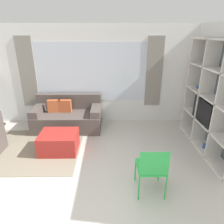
% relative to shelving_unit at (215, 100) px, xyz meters
% --- Properties ---
extents(ground_plane, '(16.00, 16.00, 0.00)m').
position_rel_shelving_unit_xyz_m(ground_plane, '(-2.71, -1.66, -1.17)').
color(ground_plane, beige).
extents(wall_back, '(6.91, 0.11, 2.70)m').
position_rel_shelving_unit_xyz_m(wall_back, '(-2.71, 1.63, 0.19)').
color(wall_back, white).
rests_on(wall_back, ground_plane).
extents(area_rug, '(2.21, 1.88, 0.01)m').
position_rel_shelving_unit_xyz_m(area_rug, '(-3.99, -0.01, -1.16)').
color(area_rug, gray).
rests_on(area_rug, ground_plane).
extents(shelving_unit, '(0.36, 2.27, 2.37)m').
position_rel_shelving_unit_xyz_m(shelving_unit, '(0.00, 0.00, 0.00)').
color(shelving_unit, '#515660').
rests_on(shelving_unit, ground_plane).
extents(couch_main, '(1.79, 0.93, 0.88)m').
position_rel_shelving_unit_xyz_m(couch_main, '(-3.35, 1.13, -0.84)').
color(couch_main, '#564C47').
rests_on(couch_main, ground_plane).
extents(ottoman, '(0.81, 0.67, 0.43)m').
position_rel_shelving_unit_xyz_m(ottoman, '(-3.32, -0.06, -0.95)').
color(ottoman, '#A82823').
rests_on(ottoman, ground_plane).
extents(folding_chair, '(0.44, 0.46, 0.86)m').
position_rel_shelving_unit_xyz_m(folding_chair, '(-1.55, -1.37, -0.65)').
color(folding_chair, green).
rests_on(folding_chair, ground_plane).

